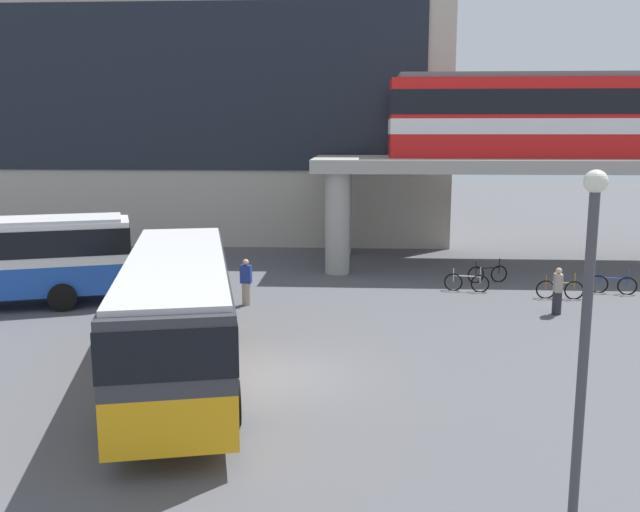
% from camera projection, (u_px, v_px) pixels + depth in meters
% --- Properties ---
extents(ground_plane, '(120.00, 120.00, 0.00)m').
position_uv_depth(ground_plane, '(309.00, 290.00, 28.05)').
color(ground_plane, '#515156').
extents(station_building, '(28.94, 12.39, 15.74)m').
position_uv_depth(station_building, '(208.00, 106.00, 43.24)').
color(station_building, '#B2A899').
rests_on(station_building, ground_plane).
extents(elevated_platform, '(29.41, 6.69, 5.12)m').
position_uv_depth(elevated_platform, '(628.00, 173.00, 32.33)').
color(elevated_platform, '#9E9B93').
rests_on(elevated_platform, ground_plane).
extents(train, '(18.70, 2.96, 3.84)m').
position_uv_depth(train, '(593.00, 115.00, 31.96)').
color(train, red).
rests_on(train, elevated_platform).
extents(bus_main, '(4.97, 11.33, 3.22)m').
position_uv_depth(bus_main, '(177.00, 304.00, 17.63)').
color(bus_main, orange).
rests_on(bus_main, ground_plane).
extents(bicycle_blue, '(1.74, 0.53, 1.04)m').
position_uv_depth(bicycle_blue, '(613.00, 285.00, 27.38)').
color(bicycle_blue, black).
rests_on(bicycle_blue, ground_plane).
extents(bicycle_silver, '(1.77, 0.41, 1.04)m').
position_uv_depth(bicycle_silver, '(467.00, 283.00, 27.76)').
color(bicycle_silver, black).
rests_on(bicycle_silver, ground_plane).
extents(bicycle_black, '(1.75, 0.49, 1.04)m').
position_uv_depth(bicycle_black, '(487.00, 274.00, 29.43)').
color(bicycle_black, black).
rests_on(bicycle_black, ground_plane).
extents(bicycle_brown, '(1.79, 0.20, 1.04)m').
position_uv_depth(bicycle_brown, '(560.00, 290.00, 26.53)').
color(bicycle_brown, black).
rests_on(bicycle_brown, ground_plane).
extents(pedestrian_at_kerb, '(0.43, 0.32, 1.73)m').
position_uv_depth(pedestrian_at_kerb, '(246.00, 284.00, 25.49)').
color(pedestrian_at_kerb, gray).
rests_on(pedestrian_at_kerb, ground_plane).
extents(pedestrian_by_bike_rack, '(0.32, 0.42, 1.66)m').
position_uv_depth(pedestrian_by_bike_rack, '(558.00, 293.00, 24.21)').
color(pedestrian_by_bike_rack, '#26262D').
rests_on(pedestrian_by_bike_rack, ground_plane).
extents(lamp_post, '(0.36, 0.36, 5.77)m').
position_uv_depth(lamp_post, '(586.00, 320.00, 10.76)').
color(lamp_post, '#3F3F44').
rests_on(lamp_post, ground_plane).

